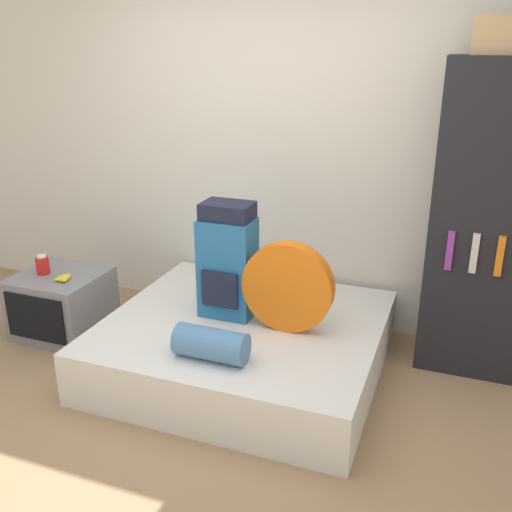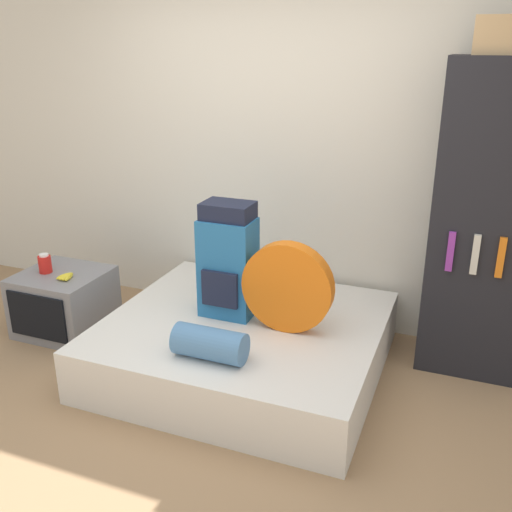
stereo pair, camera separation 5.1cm
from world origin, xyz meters
name	(u,v)px [view 1 (the left image)]	position (x,y,z in m)	size (l,w,h in m)	color
ground_plane	(175,442)	(0.00, 0.00, 0.00)	(16.00, 16.00, 0.00)	#997551
wall_back	(279,149)	(0.00, 1.72, 1.30)	(8.00, 0.05, 2.60)	silver
bed	(245,344)	(0.07, 0.85, 0.17)	(1.72, 1.59, 0.35)	silver
backpack	(228,262)	(-0.07, 0.90, 0.71)	(0.34, 0.27, 0.75)	#23669E
tent_bag	(288,287)	(0.36, 0.83, 0.63)	(0.57, 0.10, 0.57)	orange
sleeping_roll	(211,344)	(0.07, 0.33, 0.44)	(0.42, 0.19, 0.19)	teal
television	(62,303)	(-1.37, 0.84, 0.23)	(0.60, 0.58, 0.46)	gray
canister	(43,265)	(-1.48, 0.82, 0.52)	(0.09, 0.09, 0.14)	red
banana_bunch	(65,278)	(-1.26, 0.77, 0.47)	(0.11, 0.14, 0.03)	yellow
bookshelf	(490,224)	(1.47, 1.41, 0.98)	(0.70, 0.41, 1.96)	black
cardboard_box	(501,35)	(1.38, 1.38, 2.06)	(0.30, 0.22, 0.20)	tan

